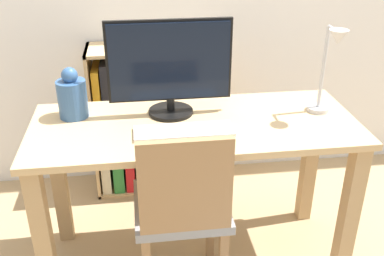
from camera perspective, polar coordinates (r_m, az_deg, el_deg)
ground_plane at (r=2.40m, az=0.33°, el=-15.86°), size 10.00×10.00×0.00m
desk at (r=2.04m, az=0.37°, el=-3.15°), size 1.44×0.59×0.76m
monitor at (r=1.98m, az=-2.85°, el=7.99°), size 0.55×0.20×0.43m
keyboard at (r=1.88m, az=-1.04°, el=-0.42°), size 0.42×0.13×0.02m
vase at (r=2.06m, az=-14.97°, el=3.90°), size 0.13×0.13×0.23m
desk_lamp at (r=2.03m, az=17.07°, el=7.82°), size 0.10×0.19×0.40m
chair at (r=1.91m, az=-1.24°, el=-10.09°), size 0.40×0.40×0.87m
bookshelf at (r=2.73m, az=-7.43°, el=0.35°), size 0.74×0.28×0.91m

